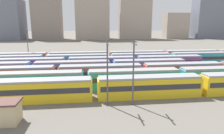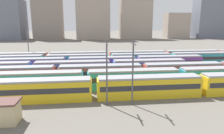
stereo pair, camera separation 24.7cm
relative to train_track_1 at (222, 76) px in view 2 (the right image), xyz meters
The scene contains 17 objects.
ground_plane 40.43m from the train_track_1, 165.08° to the left, with size 600.00×600.00×0.00m, color #666059.
train_track_1 is the anchor object (origin of this frame).
train_track_2 6.12m from the train_track_1, 58.11° to the left, with size 112.50×3.06×3.75m.
train_track_3 33.25m from the train_track_1, 161.77° to the left, with size 55.80×3.06×3.75m.
train_track_4 28.74m from the train_track_1, 147.12° to the left, with size 55.80×3.06×3.75m.
train_track_5 24.05m from the train_track_1, 120.14° to the left, with size 93.60×3.06×3.75m.
train_track_6 28.63m from the train_track_1, 114.74° to the left, with size 93.60×3.06×3.75m.
catenary_pole_0 26.36m from the train_track_1, 162.12° to the right, with size 0.24×3.20×10.29m.
catenary_pole_1 55.59m from the train_track_1, 148.20° to the left, with size 0.24×3.20×10.79m.
catenary_pole_2 22.80m from the train_track_1, 158.16° to the right, with size 0.24×3.20×10.25m.
signal_hut 40.24m from the train_track_1, 161.95° to the right, with size 3.60×3.00×3.04m.
distant_building_0 156.28m from the train_track_1, 124.67° to the left, with size 20.91×20.70×30.24m, color slate.
distant_building_1 142.25m from the train_track_1, 114.96° to the left, with size 21.83×14.77×37.16m, color gray.
distant_building_2 131.83m from the train_track_1, 100.89° to the left, with size 26.07×19.17×42.27m, color #A89989.
distant_building_3 129.47m from the train_track_1, 85.47° to the left, with size 25.37×13.05×35.84m, color #A89989.
distant_building_4 136.23m from the train_track_1, 70.39° to the left, with size 19.23×12.10×20.97m, color #A89989.
distant_building_5 150.06m from the train_track_1, 59.63° to the left, with size 25.74×14.18×47.85m, color slate.
Camera 2 is at (11.80, -32.25, 12.62)m, focal length 32.02 mm.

